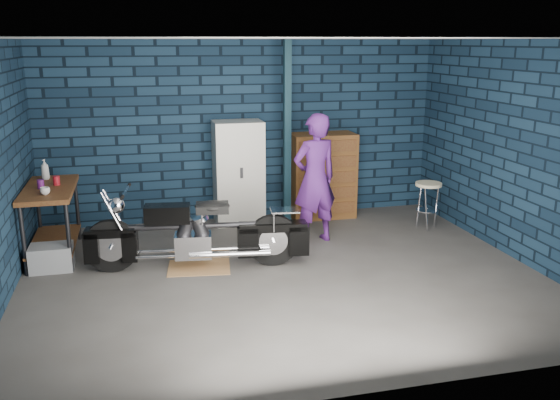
# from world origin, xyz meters

# --- Properties ---
(ground) EXTENTS (6.00, 6.00, 0.00)m
(ground) POSITION_xyz_m (0.00, 0.00, 0.00)
(ground) COLOR #4C4947
(ground) RESTS_ON ground
(room_walls) EXTENTS (6.02, 5.01, 2.71)m
(room_walls) POSITION_xyz_m (0.00, 0.55, 1.90)
(room_walls) COLOR black
(room_walls) RESTS_ON ground
(support_post) EXTENTS (0.10, 0.10, 2.70)m
(support_post) POSITION_xyz_m (0.55, 1.95, 1.35)
(support_post) COLOR #102833
(support_post) RESTS_ON ground
(workbench) EXTENTS (0.60, 1.40, 0.91)m
(workbench) POSITION_xyz_m (-2.68, 1.35, 0.46)
(workbench) COLOR brown
(workbench) RESTS_ON ground
(drip_mat) EXTENTS (0.81, 0.65, 0.01)m
(drip_mat) POSITION_xyz_m (-0.93, 0.49, 0.00)
(drip_mat) COLOR #9A7243
(drip_mat) RESTS_ON ground
(motorcycle) EXTENTS (2.34, 0.91, 1.01)m
(motorcycle) POSITION_xyz_m (-0.93, 0.49, 0.50)
(motorcycle) COLOR black
(motorcycle) RESTS_ON ground
(person) EXTENTS (0.72, 0.56, 1.76)m
(person) POSITION_xyz_m (0.72, 1.11, 0.88)
(person) COLOR #4F1D6F
(person) RESTS_ON ground
(storage_bin) EXTENTS (0.49, 0.35, 0.31)m
(storage_bin) POSITION_xyz_m (-2.66, 0.85, 0.15)
(storage_bin) COLOR gray
(storage_bin) RESTS_ON ground
(locker) EXTENTS (0.72, 0.51, 1.54)m
(locker) POSITION_xyz_m (-0.13, 2.23, 0.77)
(locker) COLOR beige
(locker) RESTS_ON ground
(tool_chest) EXTENTS (0.98, 0.55, 1.31)m
(tool_chest) POSITION_xyz_m (1.19, 2.23, 0.65)
(tool_chest) COLOR brown
(tool_chest) RESTS_ON ground
(shop_stool) EXTENTS (0.40, 0.40, 0.69)m
(shop_stool) POSITION_xyz_m (2.49, 1.27, 0.35)
(shop_stool) COLOR beige
(shop_stool) RESTS_ON ground
(cup_a) EXTENTS (0.12, 0.12, 0.09)m
(cup_a) POSITION_xyz_m (-2.67, 0.96, 0.96)
(cup_a) COLOR beige
(cup_a) RESTS_ON workbench
(mug_purple) EXTENTS (0.11, 0.11, 0.11)m
(mug_purple) POSITION_xyz_m (-2.76, 1.28, 0.97)
(mug_purple) COLOR #5B1964
(mug_purple) RESTS_ON workbench
(mug_red) EXTENTS (0.09, 0.09, 0.12)m
(mug_red) POSITION_xyz_m (-2.60, 1.45, 0.97)
(mug_red) COLOR maroon
(mug_red) RESTS_ON workbench
(bottle) EXTENTS (0.13, 0.13, 0.27)m
(bottle) POSITION_xyz_m (-2.77, 1.82, 1.04)
(bottle) COLOR gray
(bottle) RESTS_ON workbench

